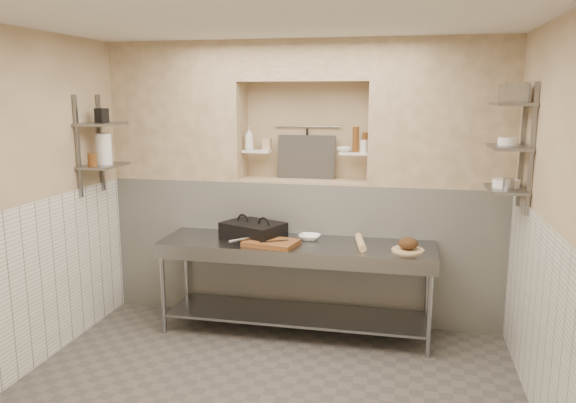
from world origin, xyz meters
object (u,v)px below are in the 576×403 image
(bottle_soap, at_px, (249,139))
(jug_left, at_px, (104,149))
(rolling_pin, at_px, (360,242))
(bread_loaf, at_px, (408,243))
(mixing_bowl, at_px, (310,237))
(prep_table, at_px, (296,269))
(cutting_board, at_px, (271,243))
(bowl_alcove, at_px, (344,150))
(panini_press, at_px, (253,230))

(bottle_soap, distance_m, jug_left, 1.42)
(rolling_pin, height_order, bread_loaf, bread_loaf)
(mixing_bowl, bearing_deg, prep_table, -127.99)
(prep_table, bearing_deg, cutting_board, -150.20)
(mixing_bowl, xyz_separation_m, bottle_soap, (-0.70, 0.39, 0.91))
(prep_table, distance_m, cutting_board, 0.37)
(cutting_board, bearing_deg, prep_table, 29.80)
(mixing_bowl, height_order, jug_left, jug_left)
(cutting_board, relative_size, mixing_bowl, 2.28)
(mixing_bowl, height_order, bowl_alcove, bowl_alcove)
(rolling_pin, bearing_deg, prep_table, -178.04)
(cutting_board, relative_size, jug_left, 1.60)
(rolling_pin, xyz_separation_m, bowl_alcove, (-0.23, 0.54, 0.80))
(rolling_pin, bearing_deg, bowl_alcove, 112.85)
(jug_left, bearing_deg, panini_press, 8.75)
(panini_press, distance_m, mixing_bowl, 0.55)
(rolling_pin, distance_m, jug_left, 2.61)
(prep_table, bearing_deg, rolling_pin, 1.96)
(jug_left, bearing_deg, bowl_alcove, 16.64)
(panini_press, bearing_deg, mixing_bowl, 26.84)
(rolling_pin, bearing_deg, mixing_bowl, 166.58)
(prep_table, distance_m, rolling_pin, 0.67)
(rolling_pin, relative_size, bowl_alcove, 2.99)
(prep_table, relative_size, bread_loaf, 14.67)
(cutting_board, distance_m, rolling_pin, 0.82)
(bread_loaf, xyz_separation_m, bowl_alcove, (-0.66, 0.62, 0.77))
(prep_table, height_order, bottle_soap, bottle_soap)
(rolling_pin, bearing_deg, panini_press, 175.28)
(jug_left, bearing_deg, mixing_bowl, 7.25)
(prep_table, height_order, cutting_board, cutting_board)
(cutting_board, height_order, mixing_bowl, mixing_bowl)
(panini_press, height_order, bowl_alcove, bowl_alcove)
(bottle_soap, height_order, jug_left, bottle_soap)
(jug_left, bearing_deg, rolling_pin, 3.07)
(mixing_bowl, distance_m, jug_left, 2.16)
(bottle_soap, xyz_separation_m, jug_left, (-1.27, -0.64, -0.07))
(panini_press, relative_size, rolling_pin, 1.48)
(rolling_pin, xyz_separation_m, jug_left, (-2.47, -0.13, 0.83))
(cutting_board, height_order, jug_left, jug_left)
(prep_table, bearing_deg, bowl_alcove, 55.86)
(panini_press, xyz_separation_m, rolling_pin, (1.05, -0.09, -0.04))
(bowl_alcove, bearing_deg, mixing_bowl, -122.77)
(bowl_alcove, bearing_deg, jug_left, -163.36)
(bottle_soap, bearing_deg, rolling_pin, -22.86)
(panini_press, distance_m, bottle_soap, 0.96)
(prep_table, height_order, panini_press, panini_press)
(rolling_pin, height_order, bowl_alcove, bowl_alcove)
(cutting_board, bearing_deg, bottle_soap, 121.00)
(rolling_pin, xyz_separation_m, bread_loaf, (0.43, -0.08, 0.04))
(bowl_alcove, bearing_deg, rolling_pin, -67.15)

